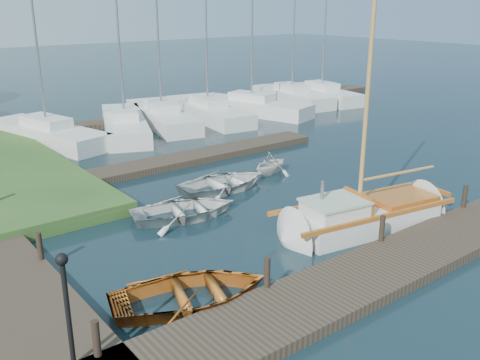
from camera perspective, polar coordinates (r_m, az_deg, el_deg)
ground at (r=19.07m, az=-0.00°, el=-3.42°), size 160.00×160.00×0.00m
near_dock at (r=15.15m, az=14.19°, el=-9.51°), size 18.00×2.20×0.30m
far_dock at (r=25.16m, az=-5.44°, el=2.33°), size 14.00×1.60×0.30m
pontoon at (r=37.17m, az=-2.87°, el=7.67°), size 30.00×1.60×0.30m
mooring_post_0 at (r=11.55m, az=-15.08°, el=-16.00°), size 0.16×0.16×0.80m
mooring_post_1 at (r=13.54m, az=2.91°, el=-9.83°), size 0.16×0.16×0.80m
mooring_post_2 at (r=16.54m, az=14.91°, el=-4.99°), size 0.16×0.16×0.80m
mooring_post_3 at (r=20.12m, az=22.84°, el=-1.62°), size 0.16×0.16×0.80m
mooring_post_4 at (r=15.87m, az=-20.59°, el=-6.62°), size 0.16×0.16×0.80m
lamp_post at (r=10.80m, az=-18.08°, el=-11.59°), size 0.24×0.24×2.44m
sailboat at (r=18.21m, az=13.37°, el=-3.87°), size 7.37×3.08×9.83m
dinghy at (r=13.45m, az=-5.19°, el=-11.50°), size 4.63×3.86×0.82m
tender_a at (r=18.56m, az=-5.94°, el=-2.90°), size 4.23×3.49×0.76m
tender_c at (r=21.19m, az=-1.72°, el=-0.03°), size 3.89×2.87×0.78m
tender_d at (r=23.23m, az=3.36°, el=2.02°), size 2.41×2.20×1.09m
marina_boat_0 at (r=30.09m, az=-19.89°, el=4.81°), size 4.18×8.55×10.50m
marina_boat_1 at (r=31.25m, az=-12.21°, el=5.96°), size 5.32×8.93×9.50m
marina_boat_2 at (r=33.14m, az=-8.35°, el=6.89°), size 4.03×8.99×10.28m
marina_boat_3 at (r=34.42m, az=-3.46°, el=7.51°), size 3.42×8.95×12.26m
marina_boat_4 at (r=35.88m, az=1.25°, el=7.99°), size 4.59×8.62×11.85m
marina_boat_5 at (r=39.94m, az=5.55°, el=8.98°), size 3.33×8.02×11.33m
marina_boat_6 at (r=41.19m, az=8.72°, el=9.14°), size 3.33×7.63×10.61m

